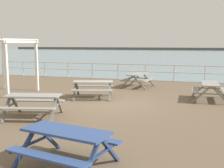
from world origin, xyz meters
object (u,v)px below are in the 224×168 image
(picnic_table_mid_centre, at_px, (93,85))
(lattice_pergola, at_px, (4,53))
(picnic_table_near_left, at_px, (66,139))
(picnic_table_corner, at_px, (210,87))
(picnic_table_near_right, at_px, (138,77))
(picnic_table_far_right, at_px, (33,100))

(picnic_table_mid_centre, xyz_separation_m, lattice_pergola, (-4.74, 0.02, 1.41))
(picnic_table_mid_centre, height_order, lattice_pergola, lattice_pergola)
(picnic_table_near_left, relative_size, picnic_table_corner, 1.11)
(picnic_table_near_right, height_order, lattice_pergola, lattice_pergola)
(lattice_pergola, bearing_deg, picnic_table_corner, 10.46)
(picnic_table_mid_centre, bearing_deg, picnic_table_far_right, -116.49)
(picnic_table_near_left, distance_m, lattice_pergola, 9.82)
(picnic_table_near_right, distance_m, picnic_table_corner, 4.70)
(picnic_table_far_right, height_order, lattice_pergola, lattice_pergola)
(picnic_table_corner, bearing_deg, picnic_table_near_left, 158.08)
(picnic_table_mid_centre, bearing_deg, picnic_table_near_left, -89.24)
(picnic_table_mid_centre, distance_m, picnic_table_far_right, 3.83)
(picnic_table_near_right, xyz_separation_m, picnic_table_mid_centre, (-1.29, -3.76, 0.00))
(picnic_table_mid_centre, xyz_separation_m, picnic_table_far_right, (-0.70, -3.76, 0.00))
(picnic_table_near_left, bearing_deg, picnic_table_mid_centre, 116.95)
(picnic_table_near_right, xyz_separation_m, lattice_pergola, (-6.02, -3.74, 1.41))
(picnic_table_near_right, bearing_deg, picnic_table_far_right, 173.02)
(picnic_table_near_left, xyz_separation_m, lattice_pergola, (-6.81, 6.93, 1.41))
(picnic_table_far_right, relative_size, lattice_pergola, 0.77)
(picnic_table_near_right, relative_size, lattice_pergola, 0.72)
(picnic_table_mid_centre, relative_size, picnic_table_corner, 1.17)
(picnic_table_far_right, bearing_deg, picnic_table_mid_centre, 65.98)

